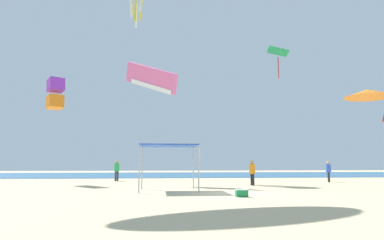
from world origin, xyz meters
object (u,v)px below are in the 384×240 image
kite_parafoil_pink (151,78)px  kite_delta_orange (368,93)px  kite_diamond_green (278,53)px  person_leftmost (252,171)px  canopy_tent (169,147)px  person_near_tent (117,169)px  cooler_box (242,193)px  person_central (328,170)px  kite_box_purple (55,94)px

kite_parafoil_pink → kite_delta_orange: 17.49m
kite_diamond_green → kite_parafoil_pink: (-17.39, -17.86, -8.68)m
person_leftmost → canopy_tent: bearing=-62.2°
person_near_tent → canopy_tent: bearing=46.2°
cooler_box → person_leftmost: bearing=71.0°
person_leftmost → kite_delta_orange: (9.88, 1.07, 6.07)m
canopy_tent → person_near_tent: (-4.29, 10.94, -1.39)m
kite_parafoil_pink → kite_delta_orange: size_ratio=0.93×
person_near_tent → cooler_box: 16.71m
person_near_tent → kite_parafoil_pink: bearing=64.3°
person_central → cooler_box: (-10.28, -11.52, -0.85)m
person_near_tent → kite_diamond_green: 29.60m
kite_diamond_green → person_central: bearing=-177.4°
person_central → cooler_box: bearing=-20.7°
kite_diamond_green → kite_box_purple: 31.69m
canopy_tent → person_central: size_ratio=1.87×
cooler_box → person_central: bearing=48.2°
canopy_tent → kite_delta_orange: (15.99, 5.22, 4.62)m
person_central → cooler_box: size_ratio=3.05×
canopy_tent → kite_parafoil_pink: bearing=100.2°
kite_box_purple → kite_parafoil_pink: bearing=136.7°
canopy_tent → kite_box_purple: kite_box_purple is taller
person_leftmost → kite_diamond_green: kite_diamond_green is taller
person_leftmost → kite_box_purple: 17.29m
kite_diamond_green → cooler_box: bearing=166.9°
cooler_box → kite_delta_orange: (12.65, 9.11, 6.93)m
kite_box_purple → kite_delta_orange: 25.53m
cooler_box → kite_box_purple: bearing=134.6°
person_near_tent → kite_box_purple: 8.26m
kite_parafoil_pink → cooler_box: bearing=-29.4°
person_near_tent → kite_diamond_green: (20.36, 14.25, 16.07)m
person_leftmost → kite_parafoil_pink: kite_parafoil_pink is taller
person_near_tent → cooler_box: (7.63, -14.84, -0.92)m
person_near_tent → kite_parafoil_pink: kite_parafoil_pink is taller
person_near_tent → kite_diamond_green: bearing=149.8°
person_near_tent → kite_parafoil_pink: size_ratio=0.43×
kite_diamond_green → kite_delta_orange: bearing=-169.7°
canopy_tent → person_near_tent: bearing=111.4°
person_central → kite_box_purple: 23.79m
person_near_tent → person_central: bearing=104.3°
canopy_tent → kite_parafoil_pink: size_ratio=0.75×
canopy_tent → kite_box_purple: bearing=136.2°
cooler_box → kite_diamond_green: 36.01m
kite_diamond_green → person_leftmost: bearing=165.2°
person_near_tent → kite_box_purple: (-4.98, -2.06, 6.26)m
person_near_tent → person_leftmost: (10.40, -6.80, -0.06)m
person_leftmost → person_central: person_leftmost is taller
person_central → cooler_box: 15.47m
person_leftmost → kite_box_purple: bearing=-113.4°
person_central → kite_diamond_green: size_ratio=0.41×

